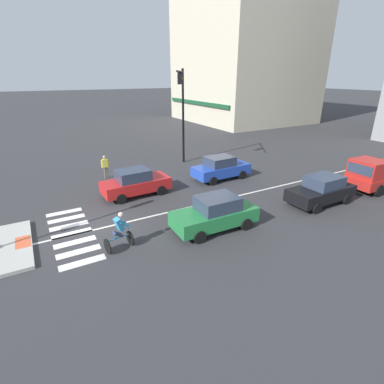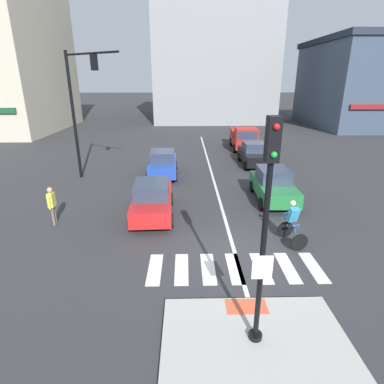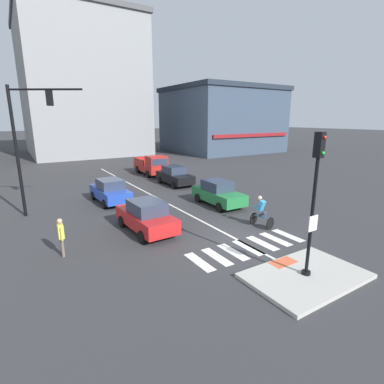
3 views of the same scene
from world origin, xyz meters
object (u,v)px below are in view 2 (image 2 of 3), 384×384
car_blue_westbound_far (163,163)px  pedestrian_at_curb_left (52,203)px  signal_pole (266,220)px  car_black_eastbound_far (254,154)px  car_red_westbound_near (152,199)px  pickup_truck_red_eastbound_distant (244,139)px  car_green_eastbound_mid (273,185)px  traffic_light_mast (79,100)px  cyclist (293,222)px

car_blue_westbound_far → pedestrian_at_curb_left: pedestrian_at_curb_left is taller
signal_pole → car_black_eastbound_far: signal_pole is taller
signal_pole → car_red_westbound_near: size_ratio=1.22×
car_blue_westbound_far → pedestrian_at_curb_left: (-4.18, -7.08, 0.17)m
car_blue_westbound_far → pickup_truck_red_eastbound_distant: size_ratio=0.80×
car_green_eastbound_mid → car_blue_westbound_far: bearing=143.2°
car_green_eastbound_mid → car_blue_westbound_far: (-5.93, 4.43, 0.00)m
car_green_eastbound_mid → traffic_light_mast: bearing=160.1°
pickup_truck_red_eastbound_distant → car_green_eastbound_mid: bearing=-93.3°
car_red_westbound_near → cyclist: (5.47, -2.61, 0.06)m
signal_pole → car_green_eastbound_mid: bearing=72.6°
signal_pole → pickup_truck_red_eastbound_distant: size_ratio=0.98×
car_green_eastbound_mid → car_red_westbound_near: bearing=-162.6°
car_black_eastbound_far → pedestrian_at_curb_left: 14.31m
car_red_westbound_near → car_black_eastbound_far: size_ratio=1.02×
pickup_truck_red_eastbound_distant → cyclist: (-1.19, -16.56, -0.11)m
signal_pole → car_black_eastbound_far: size_ratio=1.24×
car_green_eastbound_mid → cyclist: 4.52m
signal_pole → cyclist: bearing=63.2°
car_green_eastbound_mid → pedestrian_at_curb_left: (-10.11, -2.65, 0.17)m
traffic_light_mast → car_red_westbound_near: 8.31m
cyclist → pickup_truck_red_eastbound_distant: bearing=85.9°
car_green_eastbound_mid → pickup_truck_red_eastbound_distant: size_ratio=0.80×
car_blue_westbound_far → pickup_truck_red_eastbound_distant: 10.11m
car_red_westbound_near → cyclist: cyclist is taller
car_black_eastbound_far → car_green_eastbound_mid: bearing=-94.0°
car_black_eastbound_far → cyclist: size_ratio=2.44×
car_green_eastbound_mid → pickup_truck_red_eastbound_distant: 12.09m
car_green_eastbound_mid → cyclist: bearing=-96.4°
car_blue_westbound_far → car_black_eastbound_far: (6.42, 2.53, 0.00)m
car_black_eastbound_far → cyclist: cyclist is taller
traffic_light_mast → cyclist: size_ratio=4.41×
traffic_light_mast → pickup_truck_red_eastbound_distant: size_ratio=1.43×
traffic_light_mast → car_red_westbound_near: traffic_light_mast is taller
traffic_light_mast → car_blue_westbound_far: traffic_light_mast is taller
car_green_eastbound_mid → car_blue_westbound_far: size_ratio=1.00×
traffic_light_mast → cyclist: bearing=-39.6°
signal_pole → pedestrian_at_curb_left: 10.01m
signal_pole → car_red_westbound_near: (-3.10, 7.33, -2.39)m
car_green_eastbound_mid → pedestrian_at_curb_left: bearing=-165.3°
car_red_westbound_near → pedestrian_at_curb_left: pedestrian_at_curb_left is taller
traffic_light_mast → pedestrian_at_curb_left: 7.50m
traffic_light_mast → car_black_eastbound_far: (11.05, 3.13, -3.92)m
signal_pole → car_green_eastbound_mid: (2.88, 9.20, -2.39)m
car_blue_westbound_far → pedestrian_at_curb_left: 8.23m
pickup_truck_red_eastbound_distant → cyclist: pickup_truck_red_eastbound_distant is taller
signal_pole → car_green_eastbound_mid: 9.93m
car_green_eastbound_mid → car_black_eastbound_far: same height
car_black_eastbound_far → car_blue_westbound_far: bearing=-158.5°
car_green_eastbound_mid → car_black_eastbound_far: bearing=86.0°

